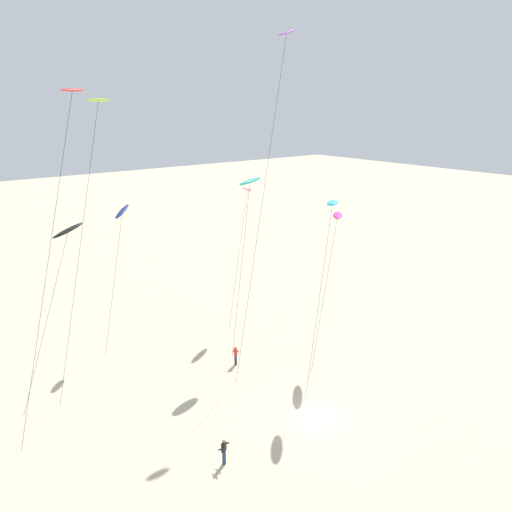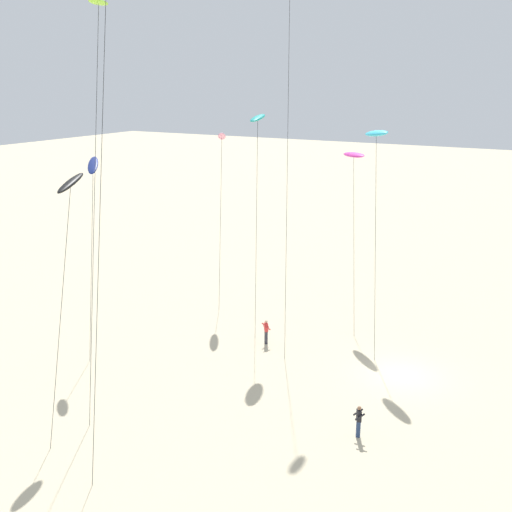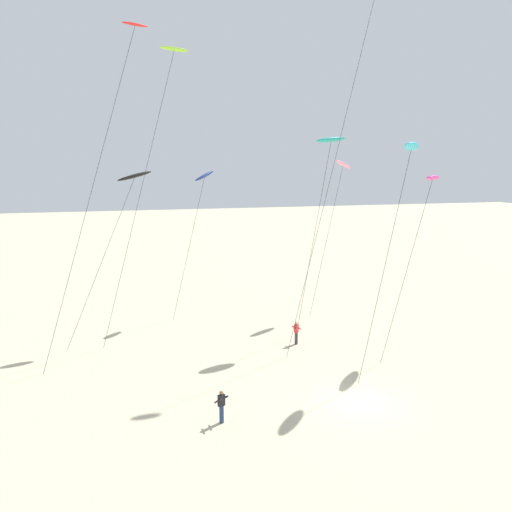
{
  "view_description": "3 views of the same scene",
  "coord_description": "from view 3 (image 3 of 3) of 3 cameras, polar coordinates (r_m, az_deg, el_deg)",
  "views": [
    {
      "loc": [
        -21.25,
        -20.47,
        20.42
      ],
      "look_at": [
        0.96,
        7.74,
        9.45
      ],
      "focal_mm": 35.1,
      "sensor_mm": 36.0,
      "label": 1
    },
    {
      "loc": [
        -32.72,
        -8.19,
        16.84
      ],
      "look_at": [
        0.33,
        10.14,
        5.83
      ],
      "focal_mm": 42.65,
      "sensor_mm": 36.0,
      "label": 2
    },
    {
      "loc": [
        -12.12,
        -21.38,
        12.21
      ],
      "look_at": [
        -2.55,
        10.67,
        6.24
      ],
      "focal_mm": 34.01,
      "sensor_mm": 36.0,
      "label": 3
    }
  ],
  "objects": [
    {
      "name": "ground_plane",
      "position": [
        27.44,
        12.05,
        -16.53
      ],
      "size": [
        260.0,
        260.0,
        0.0
      ],
      "primitive_type": "plane",
      "color": "beige"
    },
    {
      "name": "kite_cyan",
      "position": [
        30.72,
        17.79,
        12.02
      ],
      "size": [
        5.22,
        3.22,
        13.94
      ],
      "color": "#33BFE0",
      "rests_on": "ground"
    },
    {
      "name": "kite_flyer_middle",
      "position": [
        24.72,
        -4.08,
        -17.14
      ],
      "size": [
        0.71,
        0.71,
        1.67
      ],
      "color": "navy",
      "rests_on": "ground"
    },
    {
      "name": "kite_flyer_nearest",
      "position": [
        34.77,
        4.76,
        -8.9
      ],
      "size": [
        0.73,
        0.73,
        1.67
      ],
      "color": "#33333D",
      "rests_on": "ground"
    },
    {
      "name": "kite_black",
      "position": [
        36.43,
        -14.14,
        8.96
      ],
      "size": [
        6.48,
        3.21,
        12.26
      ],
      "color": "black",
      "rests_on": "ground"
    },
    {
      "name": "kite_red",
      "position": [
        34.35,
        -14.39,
        23.74
      ],
      "size": [
        7.42,
        3.78,
        21.38
      ],
      "color": "red",
      "rests_on": "ground"
    },
    {
      "name": "kite_lime",
      "position": [
        37.61,
        -9.83,
        21.96
      ],
      "size": [
        7.03,
        3.51,
        20.8
      ],
      "color": "#8CD833",
      "rests_on": "ground"
    },
    {
      "name": "kite_teal",
      "position": [
        36.7,
        8.81,
        13.24
      ],
      "size": [
        4.62,
        2.41,
        14.73
      ],
      "color": "teal",
      "rests_on": "ground"
    },
    {
      "name": "kite_magenta",
      "position": [
        35.05,
        20.03,
        8.54
      ],
      "size": [
        6.12,
        3.72,
        11.95
      ],
      "color": "#D8339E",
      "rests_on": "ground"
    },
    {
      "name": "kite_navy",
      "position": [
        41.15,
        -6.1,
        9.24
      ],
      "size": [
        4.29,
        2.62,
        12.32
      ],
      "color": "navy",
      "rests_on": "ground"
    },
    {
      "name": "kite_pink",
      "position": [
        42.78,
        10.17,
        10.39
      ],
      "size": [
        4.71,
        2.62,
        13.12
      ],
      "color": "pink",
      "rests_on": "ground"
    }
  ]
}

